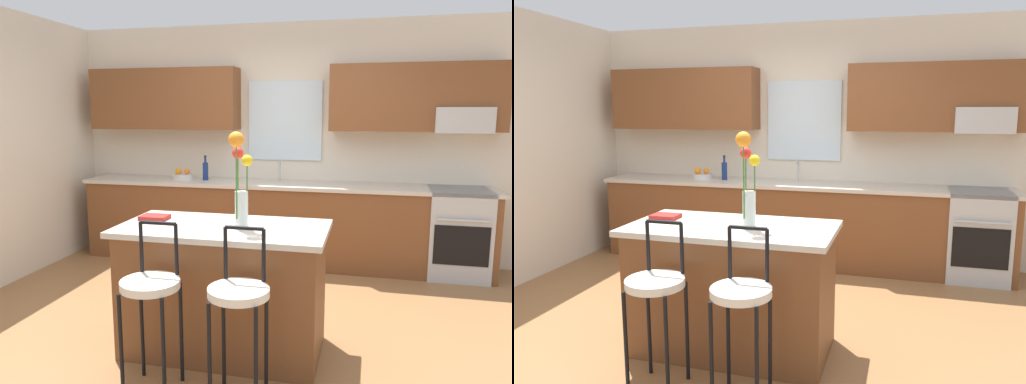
# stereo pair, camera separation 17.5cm
# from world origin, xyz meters

# --- Properties ---
(ground_plane) EXTENTS (14.00, 14.00, 0.00)m
(ground_plane) POSITION_xyz_m (0.00, 0.00, 0.00)
(ground_plane) COLOR olive
(back_wall_assembly) EXTENTS (5.60, 0.50, 2.70)m
(back_wall_assembly) POSITION_xyz_m (0.04, 1.98, 1.51)
(back_wall_assembly) COLOR beige
(back_wall_assembly) RESTS_ON ground
(counter_run) EXTENTS (4.56, 0.64, 0.92)m
(counter_run) POSITION_xyz_m (-0.00, 1.70, 0.47)
(counter_run) COLOR brown
(counter_run) RESTS_ON ground
(sink_faucet) EXTENTS (0.02, 0.13, 0.23)m
(sink_faucet) POSITION_xyz_m (-0.03, 1.84, 1.06)
(sink_faucet) COLOR #B7BABC
(sink_faucet) RESTS_ON counter_run
(oven_range) EXTENTS (0.60, 0.64, 0.92)m
(oven_range) POSITION_xyz_m (1.88, 1.68, 0.46)
(oven_range) COLOR #B7BABC
(oven_range) RESTS_ON ground
(kitchen_island) EXTENTS (1.45, 0.77, 0.92)m
(kitchen_island) POSITION_xyz_m (0.00, -0.43, 0.46)
(kitchen_island) COLOR brown
(kitchen_island) RESTS_ON ground
(bar_stool_near) EXTENTS (0.36, 0.36, 1.04)m
(bar_stool_near) POSITION_xyz_m (-0.27, -1.02, 0.64)
(bar_stool_near) COLOR black
(bar_stool_near) RESTS_ON ground
(bar_stool_middle) EXTENTS (0.36, 0.36, 1.04)m
(bar_stool_middle) POSITION_xyz_m (0.28, -1.02, 0.64)
(bar_stool_middle) COLOR black
(bar_stool_middle) RESTS_ON ground
(flower_vase) EXTENTS (0.15, 0.16, 0.66)m
(flower_vase) POSITION_xyz_m (0.14, -0.50, 1.26)
(flower_vase) COLOR silver
(flower_vase) RESTS_ON kitchen_island
(cookbook) EXTENTS (0.20, 0.15, 0.03)m
(cookbook) POSITION_xyz_m (-0.55, -0.36, 0.94)
(cookbook) COLOR maroon
(cookbook) RESTS_ON kitchen_island
(fruit_bowl_oranges) EXTENTS (0.24, 0.24, 0.13)m
(fruit_bowl_oranges) POSITION_xyz_m (-1.16, 1.70, 0.96)
(fruit_bowl_oranges) COLOR silver
(fruit_bowl_oranges) RESTS_ON counter_run
(bottle_olive_oil) EXTENTS (0.06, 0.06, 0.29)m
(bottle_olive_oil) POSITION_xyz_m (-0.88, 1.70, 1.03)
(bottle_olive_oil) COLOR navy
(bottle_olive_oil) RESTS_ON counter_run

